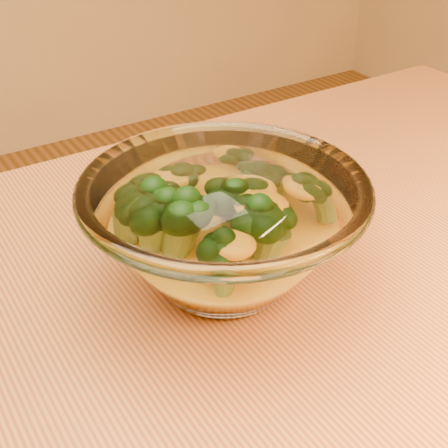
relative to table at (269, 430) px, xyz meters
name	(u,v)px	position (x,y,z in m)	size (l,w,h in m)	color
table	(269,430)	(0.00, 0.00, 0.00)	(1.20, 0.80, 0.75)	#B97737
glass_bowl	(224,229)	(0.01, 0.09, 0.15)	(0.24, 0.24, 0.11)	white
cheese_sauce	(224,251)	(0.01, 0.09, 0.13)	(0.14, 0.14, 0.04)	#FFB215
broccoli_heap	(211,215)	(0.00, 0.10, 0.17)	(0.17, 0.15, 0.07)	black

